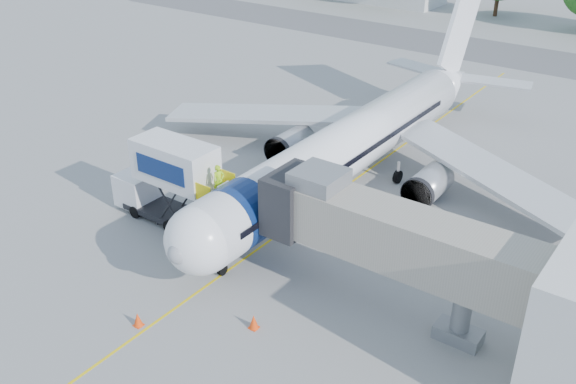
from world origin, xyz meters
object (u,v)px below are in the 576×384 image
Objects in this scene: jet_bridge at (379,232)px; catering_hiloader at (169,182)px; ground_tug at (51,368)px; aircraft at (353,144)px.

catering_hiloader is (-14.25, -0.00, -1.58)m from jet_bridge.
jet_bridge reaches higher than catering_hiloader.
ground_tug is (5.47, -12.79, -2.09)m from catering_hiloader.
aircraft is 24.03m from ground_tug.
jet_bridge is 14.34m from catering_hiloader.
aircraft reaches higher than catering_hiloader.
aircraft reaches higher than jet_bridge.
jet_bridge is 1.62× the size of catering_hiloader.
ground_tug is at bearing -124.48° from jet_bridge.
ground_tug is at bearing -91.90° from aircraft.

